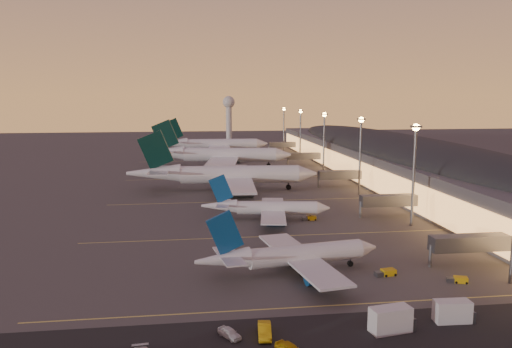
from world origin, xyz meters
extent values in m
plane|color=#484542|center=(0.00, 0.00, 0.00)|extent=(700.00, 700.00, 0.00)
cylinder|color=silver|center=(1.61, -29.14, 3.38)|extent=(22.49, 7.39, 3.77)
cone|color=silver|center=(14.31, -27.01, 3.38)|extent=(4.15, 4.31, 3.77)
cone|color=silver|center=(-14.26, -31.81, 3.85)|extent=(10.50, 5.38, 3.77)
cube|color=silver|center=(0.55, -29.32, 2.72)|extent=(11.61, 32.41, 0.42)
cylinder|color=navy|center=(0.10, -22.31, 1.44)|extent=(5.41, 3.62, 2.83)
cylinder|color=navy|center=(2.42, -36.10, 1.44)|extent=(5.41, 3.62, 2.83)
cube|color=navy|center=(-13.77, -31.73, 8.74)|extent=(6.91, 1.70, 8.19)
cube|color=silver|center=(-13.06, -31.61, 4.42)|extent=(5.42, 11.88, 0.26)
cylinder|color=black|center=(10.79, -27.60, 0.74)|extent=(0.35, 0.35, 1.49)
cylinder|color=black|center=(10.79, -27.60, 0.53)|extent=(1.15, 0.83, 1.06)
cylinder|color=black|center=(-0.59, -26.83, 0.74)|extent=(0.35, 0.35, 1.49)
cylinder|color=black|center=(-0.59, -26.83, 0.53)|extent=(1.15, 0.83, 1.06)
cylinder|color=black|center=(0.28, -32.05, 0.74)|extent=(0.35, 0.35, 1.49)
cylinder|color=black|center=(0.28, -32.05, 0.53)|extent=(1.15, 0.83, 1.06)
cylinder|color=silver|center=(3.02, 10.55, 3.22)|extent=(21.47, 6.85, 3.60)
cone|color=silver|center=(15.16, 8.64, 3.22)|extent=(3.93, 4.09, 3.60)
cone|color=silver|center=(-12.16, 12.94, 3.68)|extent=(10.00, 5.05, 3.60)
cube|color=silver|center=(2.01, 10.71, 2.59)|extent=(10.79, 30.94, 0.40)
cylinder|color=navy|center=(3.72, 17.20, 1.38)|extent=(5.14, 3.41, 2.70)
cylinder|color=navy|center=(1.64, 4.01, 1.38)|extent=(5.14, 3.41, 2.70)
cube|color=navy|center=(-11.69, 12.87, 8.35)|extent=(6.61, 1.56, 7.82)
cube|color=silver|center=(-11.01, 12.76, 4.22)|extent=(5.07, 11.32, 0.25)
cylinder|color=black|center=(11.80, 9.17, 0.71)|extent=(0.33, 0.33, 1.42)
cylinder|color=black|center=(11.80, 9.17, 0.50)|extent=(1.09, 0.78, 1.01)
cylinder|color=black|center=(1.72, 13.31, 0.71)|extent=(0.33, 0.33, 1.42)
cylinder|color=black|center=(1.72, 13.31, 0.50)|extent=(1.09, 0.78, 1.01)
cylinder|color=black|center=(0.94, 8.33, 0.71)|extent=(0.33, 0.33, 1.42)
cylinder|color=black|center=(0.94, 8.33, 0.50)|extent=(1.09, 0.78, 1.01)
cylinder|color=silver|center=(-2.55, 53.85, 5.58)|extent=(41.28, 8.71, 6.20)
cone|color=silver|center=(21.19, 52.39, 5.58)|extent=(6.98, 6.59, 6.20)
cone|color=silver|center=(-32.24, 55.68, 6.35)|extent=(18.85, 7.32, 6.20)
cube|color=silver|center=(-4.53, 53.97, 4.49)|extent=(15.56, 60.51, 0.68)
cylinder|color=#54575B|center=(-2.40, 67.04, 2.40)|extent=(9.52, 5.21, 4.65)
cylinder|color=#54575B|center=(-4.02, 40.74, 2.40)|extent=(9.52, 5.21, 4.65)
cube|color=black|center=(-31.31, 55.63, 14.35)|extent=(12.26, 1.68, 13.75)
cube|color=silver|center=(-30.00, 55.54, 7.28)|extent=(7.92, 21.93, 0.43)
cylinder|color=black|center=(14.62, 52.79, 1.24)|extent=(0.53, 0.53, 2.48)
cylinder|color=black|center=(14.62, 52.79, 0.87)|extent=(1.80, 1.19, 1.73)
cylinder|color=black|center=(-5.58, 58.38, 1.24)|extent=(0.53, 0.53, 2.48)
cylinder|color=black|center=(-5.58, 58.38, 0.87)|extent=(1.80, 1.19, 1.73)
cylinder|color=black|center=(-6.12, 49.73, 1.24)|extent=(0.53, 0.53, 2.48)
cylinder|color=black|center=(-6.12, 49.73, 0.87)|extent=(1.80, 1.19, 1.73)
cylinder|color=silver|center=(-1.29, 111.48, 5.79)|extent=(43.00, 12.86, 6.43)
cone|color=silver|center=(23.11, 107.71, 5.79)|extent=(7.76, 7.40, 6.43)
cone|color=silver|center=(-31.79, 116.21, 6.59)|extent=(19.96, 9.29, 6.43)
cube|color=silver|center=(-3.32, 111.80, 4.66)|extent=(21.71, 63.30, 0.71)
cylinder|color=#54575B|center=(0.12, 125.10, 2.49)|extent=(10.23, 6.23, 4.82)
cylinder|color=#54575B|center=(-4.06, 98.08, 2.49)|extent=(10.23, 6.23, 4.82)
cube|color=black|center=(-30.84, 116.06, 14.89)|extent=(12.68, 2.89, 14.27)
cube|color=silver|center=(-29.48, 115.85, 7.55)|extent=(10.20, 23.16, 0.45)
cylinder|color=black|center=(16.36, 108.75, 1.29)|extent=(0.59, 0.59, 2.57)
cylinder|color=black|center=(16.36, 108.75, 0.90)|extent=(1.95, 1.39, 1.80)
cylinder|color=black|center=(-3.99, 116.46, 1.29)|extent=(0.59, 0.59, 2.57)
cylinder|color=black|center=(-3.99, 116.46, 0.90)|extent=(1.95, 1.39, 1.80)
cylinder|color=black|center=(-5.37, 107.56, 1.29)|extent=(0.59, 0.59, 2.57)
cylinder|color=black|center=(-5.37, 107.56, 0.90)|extent=(1.95, 1.39, 1.80)
cylinder|color=silver|center=(-1.24, 167.44, 5.36)|extent=(39.58, 7.14, 5.96)
cone|color=silver|center=(21.64, 166.76, 5.36)|extent=(6.53, 6.15, 5.96)
cone|color=silver|center=(-29.84, 168.30, 6.11)|extent=(17.97, 6.49, 5.96)
cube|color=silver|center=(-3.15, 167.50, 4.32)|extent=(13.17, 57.94, 0.66)
cylinder|color=#54575B|center=(-1.50, 180.13, 2.31)|extent=(9.03, 4.74, 4.47)
cylinder|color=#54575B|center=(-2.26, 154.79, 2.31)|extent=(9.03, 4.74, 4.47)
cube|color=black|center=(-28.95, 168.27, 13.81)|extent=(11.78, 1.25, 13.23)
cube|color=silver|center=(-27.68, 168.24, 7.00)|extent=(6.98, 20.92, 0.42)
cylinder|color=black|center=(15.31, 166.95, 1.19)|extent=(0.49, 0.49, 2.38)
cylinder|color=black|center=(15.31, 166.95, 0.83)|extent=(1.70, 1.09, 1.67)
cylinder|color=black|center=(-4.29, 171.71, 1.19)|extent=(0.49, 0.49, 2.38)
cylinder|color=black|center=(-4.29, 171.71, 0.83)|extent=(1.70, 1.09, 1.67)
cylinder|color=black|center=(-4.54, 163.37, 1.19)|extent=(0.49, 0.49, 2.38)
cylinder|color=black|center=(-4.54, 163.37, 0.83)|extent=(1.70, 1.09, 1.67)
cube|color=#4D4D52|center=(62.00, 72.50, 6.00)|extent=(40.00, 255.00, 12.00)
ellipsoid|color=black|center=(62.00, 72.50, 12.00)|extent=(39.00, 253.00, 10.92)
cube|color=#EFA153|center=(41.80, 72.50, 5.00)|extent=(0.40, 244.80, 8.00)
cube|color=#54575B|center=(34.00, -30.00, 4.50)|extent=(16.00, 3.20, 3.00)
cylinder|color=slate|center=(26.00, -30.00, 2.20)|extent=(0.70, 0.70, 4.40)
cube|color=#54575B|center=(34.00, 10.00, 4.50)|extent=(16.00, 3.20, 3.00)
cylinder|color=slate|center=(26.00, 10.00, 2.20)|extent=(0.70, 0.70, 4.40)
cube|color=#54575B|center=(34.00, 55.00, 4.50)|extent=(16.00, 3.20, 3.00)
cylinder|color=slate|center=(26.00, 55.00, 2.20)|extent=(0.70, 0.70, 4.40)
cube|color=#54575B|center=(34.00, 112.00, 4.50)|extent=(16.00, 3.20, 3.00)
cylinder|color=slate|center=(26.00, 112.00, 2.20)|extent=(0.70, 0.70, 4.40)
cube|color=#54575B|center=(34.00, 168.00, 4.50)|extent=(16.00, 3.20, 3.00)
cylinder|color=slate|center=(26.00, 168.00, 2.20)|extent=(0.70, 0.70, 4.40)
cylinder|color=slate|center=(36.00, 0.00, 12.50)|extent=(0.70, 0.70, 25.00)
cube|color=slate|center=(36.00, 0.00, 25.20)|extent=(2.20, 2.20, 0.50)
sphere|color=#EAAF4F|center=(36.00, 0.00, 25.00)|extent=(1.80, 1.80, 1.80)
cylinder|color=slate|center=(36.00, 40.00, 12.50)|extent=(0.70, 0.70, 25.00)
cube|color=slate|center=(36.00, 40.00, 25.20)|extent=(2.20, 2.20, 0.50)
sphere|color=#EAAF4F|center=(36.00, 40.00, 25.00)|extent=(1.80, 1.80, 1.80)
cylinder|color=slate|center=(36.00, 85.00, 12.50)|extent=(0.70, 0.70, 25.00)
cube|color=slate|center=(36.00, 85.00, 25.20)|extent=(2.20, 2.20, 0.50)
sphere|color=#EAAF4F|center=(36.00, 85.00, 25.00)|extent=(1.80, 1.80, 1.80)
cylinder|color=slate|center=(36.00, 130.00, 12.50)|extent=(0.70, 0.70, 25.00)
cube|color=slate|center=(36.00, 130.00, 25.20)|extent=(2.20, 2.20, 0.50)
sphere|color=#EAAF4F|center=(36.00, 130.00, 25.00)|extent=(1.80, 1.80, 1.80)
cylinder|color=slate|center=(36.00, 175.00, 12.50)|extent=(0.70, 0.70, 25.00)
cube|color=slate|center=(36.00, 175.00, 25.20)|extent=(2.20, 2.20, 0.50)
sphere|color=#EAAF4F|center=(36.00, 175.00, 25.00)|extent=(1.80, 1.80, 1.80)
cylinder|color=silver|center=(10.00, 260.00, 13.00)|extent=(4.40, 4.40, 26.00)
sphere|color=silver|center=(10.00, 260.00, 28.00)|extent=(9.00, 9.00, 9.00)
cube|color=black|center=(0.00, -56.00, 0.01)|extent=(260.00, 16.00, 0.01)
cube|color=#D8C659|center=(0.00, -45.00, 0.01)|extent=(90.00, 0.36, 0.00)
cube|color=#D8C659|center=(0.00, -5.00, 0.01)|extent=(90.00, 0.36, 0.00)
cube|color=#D8C659|center=(0.00, 35.00, 0.01)|extent=(90.00, 0.36, 0.00)
cube|color=#D8C659|center=(0.00, 80.00, 0.01)|extent=(90.00, 0.36, 0.00)
cube|color=#D8C659|center=(0.00, 135.00, 0.01)|extent=(90.00, 0.36, 0.00)
cube|color=gold|center=(27.51, -38.47, 0.52)|extent=(2.61, 2.06, 1.04)
cube|color=#54575B|center=(25.89, -37.95, 0.38)|extent=(1.64, 1.58, 0.76)
cylinder|color=black|center=(28.54, -38.06, 0.21)|extent=(0.45, 0.29, 0.42)
cylinder|color=black|center=(28.11, -39.41, 0.21)|extent=(0.45, 0.29, 0.42)
cylinder|color=black|center=(26.92, -37.53, 0.21)|extent=(0.45, 0.29, 0.42)
cylinder|color=black|center=(26.48, -38.89, 0.21)|extent=(0.45, 0.29, 0.42)
cube|color=gold|center=(16.25, -33.28, 0.58)|extent=(2.76, 1.97, 1.17)
cube|color=#54575B|center=(14.36, -33.58, 0.42)|extent=(1.68, 1.59, 0.85)
cylinder|color=black|center=(17.07, -32.35, 0.23)|extent=(0.49, 0.26, 0.47)
cylinder|color=black|center=(17.31, -33.92, 0.23)|extent=(0.49, 0.26, 0.47)
cylinder|color=black|center=(15.18, -32.64, 0.23)|extent=(0.49, 0.26, 0.47)
cylinder|color=black|center=(15.43, -34.22, 0.23)|extent=(0.49, 0.26, 0.47)
cube|color=gold|center=(12.11, 8.93, 0.54)|extent=(2.38, 1.50, 1.09)
cube|color=#54575B|center=(10.33, 8.92, 0.40)|extent=(1.39, 1.29, 0.79)
cylinder|color=black|center=(13.00, 9.67, 0.22)|extent=(0.44, 0.18, 0.44)
cylinder|color=black|center=(13.01, 8.19, 0.22)|extent=(0.44, 0.18, 0.44)
cylinder|color=black|center=(11.22, 9.66, 0.22)|extent=(0.44, 0.18, 0.44)
cylinder|color=black|center=(11.23, 8.18, 0.22)|extent=(0.44, 0.18, 0.44)
cube|color=silver|center=(7.74, -54.59, 1.78)|extent=(6.10, 3.43, 3.56)
cube|color=#54575B|center=(10.22, -54.17, 0.94)|extent=(2.24, 2.58, 1.89)
cube|color=silver|center=(17.94, -52.84, 1.61)|extent=(5.30, 2.49, 3.22)
cube|color=#54575B|center=(20.21, -52.94, 0.85)|extent=(1.79, 2.15, 1.70)
imported|color=silver|center=(-14.73, -53.39, 0.67)|extent=(3.49, 4.17, 1.35)
imported|color=gold|center=(-9.93, -53.63, 0.84)|extent=(2.29, 5.23, 1.67)
camera|label=1|loc=(-19.59, -117.23, 32.75)|focal=35.00mm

